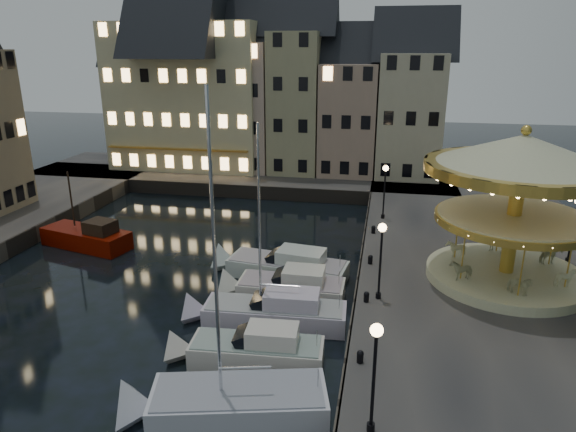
% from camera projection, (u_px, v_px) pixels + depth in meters
% --- Properties ---
extents(ground, '(160.00, 160.00, 0.00)m').
position_uv_depth(ground, '(242.00, 316.00, 27.80)').
color(ground, black).
rests_on(ground, ground).
extents(quay_east, '(16.00, 56.00, 1.30)m').
position_uv_depth(quay_east, '(495.00, 280.00, 30.66)').
color(quay_east, '#474442').
rests_on(quay_east, ground).
extents(quay_north, '(44.00, 12.00, 1.30)m').
position_uv_depth(quay_north, '(241.00, 176.00, 55.14)').
color(quay_north, '#474442').
rests_on(quay_north, ground).
extents(quaywall_e, '(0.15, 44.00, 1.30)m').
position_uv_depth(quaywall_e, '(360.00, 269.00, 32.10)').
color(quaywall_e, '#47423A').
rests_on(quaywall_e, ground).
extents(quaywall_n, '(48.00, 0.15, 1.30)m').
position_uv_depth(quaywall_n, '(244.00, 192.00, 49.18)').
color(quaywall_n, '#47423A').
rests_on(quaywall_n, ground).
extents(streetlamp_a, '(0.44, 0.44, 4.17)m').
position_uv_depth(streetlamp_a, '(375.00, 363.00, 16.85)').
color(streetlamp_a, black).
rests_on(streetlamp_a, quay_east).
extents(streetlamp_b, '(0.44, 0.44, 4.17)m').
position_uv_depth(streetlamp_b, '(381.00, 250.00, 26.17)').
color(streetlamp_b, black).
rests_on(streetlamp_b, quay_east).
extents(streetlamp_c, '(0.44, 0.44, 4.17)m').
position_uv_depth(streetlamp_c, '(385.00, 184.00, 38.75)').
color(streetlamp_c, black).
rests_on(streetlamp_c, quay_east).
extents(streetlamp_d, '(0.44, 0.44, 4.17)m').
position_uv_depth(streetlamp_d, '(575.00, 221.00, 30.65)').
color(streetlamp_d, black).
rests_on(streetlamp_d, quay_east).
extents(bollard_a, '(0.30, 0.30, 0.57)m').
position_uv_depth(bollard_a, '(360.00, 356.00, 21.45)').
color(bollard_a, black).
rests_on(bollard_a, quay_east).
extents(bollard_b, '(0.30, 0.30, 0.57)m').
position_uv_depth(bollard_b, '(366.00, 296.00, 26.57)').
color(bollard_b, black).
rests_on(bollard_b, quay_east).
extents(bollard_c, '(0.30, 0.30, 0.57)m').
position_uv_depth(bollard_c, '(370.00, 259.00, 31.23)').
color(bollard_c, black).
rests_on(bollard_c, quay_east).
extents(bollard_d, '(0.30, 0.30, 0.57)m').
position_uv_depth(bollard_d, '(373.00, 229.00, 36.36)').
color(bollard_d, black).
rests_on(bollard_d, quay_east).
extents(townhouse_na, '(5.50, 8.00, 12.80)m').
position_uv_depth(townhouse_na, '(144.00, 105.00, 56.84)').
color(townhouse_na, gray).
rests_on(townhouse_na, quay_north).
extents(townhouse_nb, '(6.16, 8.00, 13.80)m').
position_uv_depth(townhouse_nb, '(191.00, 101.00, 55.69)').
color(townhouse_nb, '#79665F').
rests_on(townhouse_nb, quay_north).
extents(townhouse_nc, '(6.82, 8.00, 14.80)m').
position_uv_depth(townhouse_nc, '(244.00, 97.00, 54.44)').
color(townhouse_nc, '#B89D8E').
rests_on(townhouse_nc, quay_north).
extents(townhouse_nd, '(5.50, 8.00, 15.80)m').
position_uv_depth(townhouse_nd, '(298.00, 93.00, 53.25)').
color(townhouse_nd, '#999670').
rests_on(townhouse_nd, quay_north).
extents(townhouse_ne, '(6.16, 8.00, 12.80)m').
position_uv_depth(townhouse_ne, '(350.00, 109.00, 52.74)').
color(townhouse_ne, tan).
rests_on(townhouse_ne, quay_north).
extents(townhouse_nf, '(6.82, 8.00, 13.80)m').
position_uv_depth(townhouse_nf, '(410.00, 105.00, 51.49)').
color(townhouse_nf, '#B1AA8C').
rests_on(townhouse_nf, quay_north).
extents(hotel_corner, '(17.60, 9.00, 16.80)m').
position_uv_depth(hotel_corner, '(190.00, 87.00, 55.21)').
color(hotel_corner, beige).
rests_on(hotel_corner, quay_north).
extents(motorboat_a, '(8.05, 4.33, 13.37)m').
position_uv_depth(motorboat_a, '(225.00, 403.00, 20.24)').
color(motorboat_a, silver).
rests_on(motorboat_a, ground).
extents(motorboat_b, '(7.17, 2.45, 2.15)m').
position_uv_depth(motorboat_b, '(248.00, 351.00, 23.51)').
color(motorboat_b, silver).
rests_on(motorboat_b, ground).
extents(motorboat_c, '(8.49, 2.60, 11.25)m').
position_uv_depth(motorboat_c, '(267.00, 312.00, 26.84)').
color(motorboat_c, silver).
rests_on(motorboat_c, ground).
extents(motorboat_d, '(7.10, 2.35, 2.15)m').
position_uv_depth(motorboat_d, '(284.00, 288.00, 29.61)').
color(motorboat_d, silver).
rests_on(motorboat_d, ground).
extents(motorboat_e, '(8.62, 3.56, 2.15)m').
position_uv_depth(motorboat_e, '(281.00, 267.00, 32.49)').
color(motorboat_e, silver).
rests_on(motorboat_e, ground).
extents(red_fishing_boat, '(7.08, 3.91, 5.71)m').
position_uv_depth(red_fishing_boat, '(88.00, 238.00, 37.24)').
color(red_fishing_boat, '#580900').
rests_on(red_fishing_boat, ground).
extents(carousel, '(10.02, 10.02, 8.77)m').
position_uv_depth(carousel, '(519.00, 181.00, 27.35)').
color(carousel, beige).
rests_on(carousel, quay_east).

